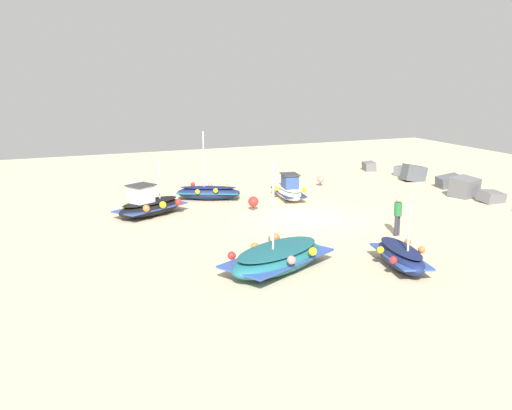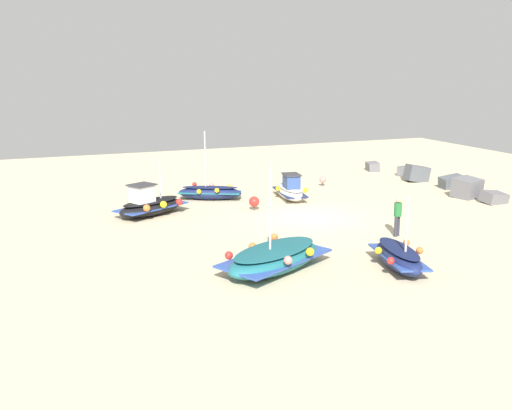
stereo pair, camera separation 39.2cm
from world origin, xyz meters
name	(u,v)px [view 1 (the left image)]	position (x,y,z in m)	size (l,w,h in m)	color
ground_plane	(309,218)	(0.00, 0.00, 0.00)	(49.18, 49.18, 0.00)	beige
fishing_boat_0	(278,258)	(6.28, -4.50, 0.47)	(3.70, 4.77, 3.87)	#1E6670
fishing_boat_1	(208,192)	(-5.54, -3.14, 0.40)	(2.66, 3.62, 3.68)	navy
fishing_boat_2	(149,205)	(-3.26, -6.83, 0.50)	(3.08, 3.90, 2.71)	black
fishing_boat_3	(289,190)	(-4.07, 0.89, 0.47)	(3.35, 1.70, 1.41)	white
fishing_boat_4	(401,256)	(7.73, -0.40, 0.45)	(3.42, 1.87, 2.73)	navy
person_walking	(398,214)	(4.17, 1.98, 0.96)	(0.32, 0.32, 1.66)	#2D2D38
breakwater_rocks	(488,193)	(0.46, 10.37, 0.41)	(20.91, 2.60, 1.25)	slate
mooring_buoy_0	(253,202)	(-2.32, -1.87, 0.45)	(0.52, 0.52, 0.71)	#3F3F42
mooring_buoy_1	(320,180)	(-6.51, 4.14, 0.39)	(0.40, 0.40, 0.60)	#3F3F42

